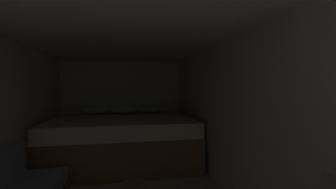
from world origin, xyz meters
The scene contains 4 objects.
wall_back centered at (0.00, 4.97, 1.00)m, with size 2.78×0.05×2.00m, color silver.
wall_right centered at (1.36, 2.20, 1.00)m, with size 0.05×5.49×2.00m, color silver.
ceiling_slab centered at (0.00, 2.20, 2.03)m, with size 2.78×5.49×0.05m, color white.
bed centered at (0.00, 3.97, 0.43)m, with size 2.56×1.89×1.02m.
Camera 1 is at (0.02, -0.31, 1.38)m, focal length 23.99 mm.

